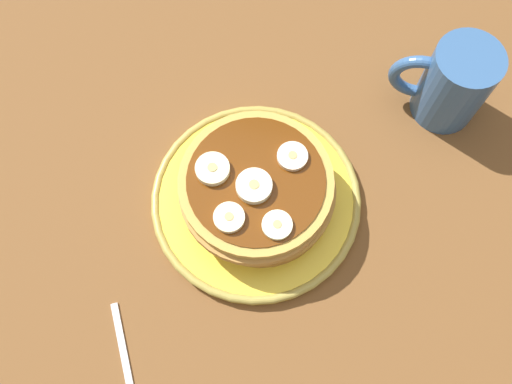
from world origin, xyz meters
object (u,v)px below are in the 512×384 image
at_px(banana_slice_1, 229,218).
at_px(banana_slice_2, 277,225).
at_px(banana_slice_0, 254,186).
at_px(banana_slice_4, 214,165).
at_px(fork, 128,376).
at_px(plate, 256,200).
at_px(coffee_mug, 452,83).
at_px(pancake_stack, 256,189).
at_px(banana_slice_3, 292,157).

relative_size(banana_slice_1, banana_slice_2, 1.03).
xyz_separation_m(banana_slice_0, banana_slice_1, (0.02, 0.04, -0.00)).
distance_m(banana_slice_4, fork, 0.22).
distance_m(plate, coffee_mug, 0.25).
relative_size(pancake_stack, banana_slice_0, 4.56).
relative_size(pancake_stack, banana_slice_4, 4.77).
bearing_deg(plate, banana_slice_0, 88.26).
bearing_deg(fork, banana_slice_4, -99.92).
bearing_deg(coffee_mug, banana_slice_4, 35.81).
distance_m(banana_slice_1, fork, 0.18).
relative_size(pancake_stack, banana_slice_3, 5.28).
distance_m(banana_slice_2, fork, 0.21).
bearing_deg(banana_slice_0, coffee_mug, -136.00).
xyz_separation_m(pancake_stack, banana_slice_1, (0.02, 0.04, 0.03)).
height_order(plate, banana_slice_2, banana_slice_2).
height_order(pancake_stack, banana_slice_1, banana_slice_1).
xyz_separation_m(banana_slice_2, coffee_mug, (-0.15, -0.21, -0.02)).
relative_size(banana_slice_1, banana_slice_3, 0.98).
height_order(coffee_mug, fork, coffee_mug).
distance_m(plate, fork, 0.22).
xyz_separation_m(banana_slice_0, banana_slice_4, (0.04, -0.01, -0.00)).
distance_m(banana_slice_2, coffee_mug, 0.25).
xyz_separation_m(banana_slice_0, banana_slice_2, (-0.03, 0.03, -0.00)).
distance_m(banana_slice_0, banana_slice_4, 0.05).
height_order(plate, banana_slice_0, banana_slice_0).
relative_size(plate, banana_slice_3, 7.33).
distance_m(banana_slice_3, coffee_mug, 0.20).
relative_size(banana_slice_4, coffee_mug, 0.31).
bearing_deg(plate, banana_slice_4, -5.27).
relative_size(plate, fork, 1.90).
bearing_deg(fork, banana_slice_1, -111.94).
distance_m(banana_slice_1, banana_slice_3, 0.09).
xyz_separation_m(pancake_stack, banana_slice_4, (0.04, -0.00, 0.03)).
bearing_deg(fork, banana_slice_3, -114.93).
xyz_separation_m(plate, fork, (0.08, 0.20, -0.01)).
bearing_deg(banana_slice_0, banana_slice_1, 66.80).
height_order(banana_slice_0, banana_slice_2, banana_slice_0).
distance_m(banana_slice_2, banana_slice_3, 0.07).
bearing_deg(banana_slice_3, banana_slice_0, 53.27).
bearing_deg(banana_slice_3, plate, 46.92).
xyz_separation_m(banana_slice_2, banana_slice_4, (0.07, -0.05, 0.00)).
relative_size(banana_slice_2, banana_slice_3, 0.95).
distance_m(banana_slice_3, fork, 0.27).
bearing_deg(banana_slice_0, banana_slice_2, 132.89).
bearing_deg(banana_slice_2, fork, 55.95).
relative_size(banana_slice_0, banana_slice_2, 1.21).
xyz_separation_m(banana_slice_1, banana_slice_3, (-0.05, -0.08, -0.00)).
bearing_deg(banana_slice_3, banana_slice_1, 59.23).
xyz_separation_m(banana_slice_1, banana_slice_2, (-0.05, -0.00, -0.00)).
height_order(pancake_stack, fork, pancake_stack).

